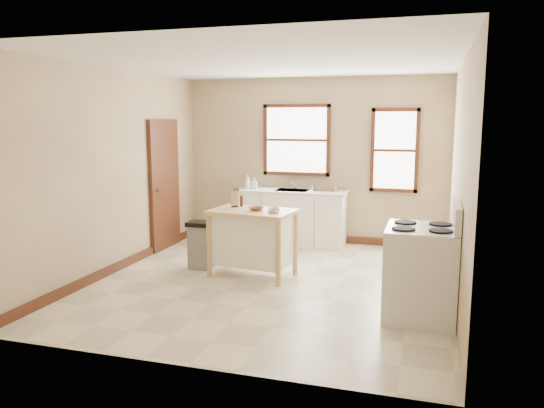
{
  "coord_description": "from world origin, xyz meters",
  "views": [
    {
      "loc": [
        1.93,
        -6.39,
        2.11
      ],
      "look_at": [
        -0.11,
        0.4,
        0.97
      ],
      "focal_mm": 35.0,
      "sensor_mm": 36.0,
      "label": 1
    }
  ],
  "objects_px": {
    "dish_rack": "(326,188)",
    "pepper_grinder": "(241,201)",
    "gas_stove": "(421,261)",
    "trash_bin": "(201,245)",
    "bowl_b": "(273,209)",
    "bowl_a": "(256,209)",
    "soap_bottle_a": "(247,182)",
    "kitchen_island": "(253,243)",
    "knife_block": "(235,200)",
    "bowl_c": "(274,211)",
    "soap_bottle_b": "(254,183)"
  },
  "relations": [
    {
      "from": "trash_bin",
      "to": "bowl_b",
      "type": "bearing_deg",
      "value": -5.57
    },
    {
      "from": "bowl_a",
      "to": "gas_stove",
      "type": "height_order",
      "value": "gas_stove"
    },
    {
      "from": "trash_bin",
      "to": "soap_bottle_a",
      "type": "bearing_deg",
      "value": 86.36
    },
    {
      "from": "bowl_c",
      "to": "trash_bin",
      "type": "height_order",
      "value": "bowl_c"
    },
    {
      "from": "dish_rack",
      "to": "trash_bin",
      "type": "xyz_separation_m",
      "value": [
        -1.42,
        -1.86,
        -0.63
      ]
    },
    {
      "from": "bowl_b",
      "to": "trash_bin",
      "type": "bearing_deg",
      "value": 175.83
    },
    {
      "from": "soap_bottle_b",
      "to": "dish_rack",
      "type": "height_order",
      "value": "soap_bottle_b"
    },
    {
      "from": "pepper_grinder",
      "to": "trash_bin",
      "type": "distance_m",
      "value": 0.86
    },
    {
      "from": "soap_bottle_a",
      "to": "bowl_a",
      "type": "bearing_deg",
      "value": -80.45
    },
    {
      "from": "knife_block",
      "to": "gas_stove",
      "type": "distance_m",
      "value": 2.81
    },
    {
      "from": "kitchen_island",
      "to": "knife_block",
      "type": "bearing_deg",
      "value": 155.66
    },
    {
      "from": "dish_rack",
      "to": "knife_block",
      "type": "bearing_deg",
      "value": -139.49
    },
    {
      "from": "knife_block",
      "to": "gas_stove",
      "type": "xyz_separation_m",
      "value": [
        2.53,
        -1.16,
        -0.37
      ]
    },
    {
      "from": "dish_rack",
      "to": "trash_bin",
      "type": "bearing_deg",
      "value": -149.12
    },
    {
      "from": "dish_rack",
      "to": "gas_stove",
      "type": "relative_size",
      "value": 0.32
    },
    {
      "from": "dish_rack",
      "to": "bowl_b",
      "type": "bearing_deg",
      "value": -121.24
    },
    {
      "from": "dish_rack",
      "to": "pepper_grinder",
      "type": "distance_m",
      "value": 1.93
    },
    {
      "from": "soap_bottle_a",
      "to": "dish_rack",
      "type": "xyz_separation_m",
      "value": [
        1.35,
        0.06,
        -0.07
      ]
    },
    {
      "from": "soap_bottle_a",
      "to": "kitchen_island",
      "type": "relative_size",
      "value": 0.22
    },
    {
      "from": "pepper_grinder",
      "to": "bowl_a",
      "type": "distance_m",
      "value": 0.4
    },
    {
      "from": "bowl_a",
      "to": "trash_bin",
      "type": "height_order",
      "value": "bowl_a"
    },
    {
      "from": "bowl_a",
      "to": "trash_bin",
      "type": "distance_m",
      "value": 1.06
    },
    {
      "from": "soap_bottle_a",
      "to": "gas_stove",
      "type": "distance_m",
      "value": 4.14
    },
    {
      "from": "soap_bottle_b",
      "to": "pepper_grinder",
      "type": "height_order",
      "value": "soap_bottle_b"
    },
    {
      "from": "bowl_b",
      "to": "bowl_a",
      "type": "bearing_deg",
      "value": -171.04
    },
    {
      "from": "kitchen_island",
      "to": "bowl_c",
      "type": "relative_size",
      "value": 7.08
    },
    {
      "from": "bowl_a",
      "to": "kitchen_island",
      "type": "bearing_deg",
      "value": 168.51
    },
    {
      "from": "soap_bottle_a",
      "to": "pepper_grinder",
      "type": "height_order",
      "value": "soap_bottle_a"
    },
    {
      "from": "soap_bottle_a",
      "to": "gas_stove",
      "type": "xyz_separation_m",
      "value": [
        2.95,
        -2.87,
        -0.41
      ]
    },
    {
      "from": "kitchen_island",
      "to": "pepper_grinder",
      "type": "height_order",
      "value": "pepper_grinder"
    },
    {
      "from": "soap_bottle_a",
      "to": "bowl_b",
      "type": "height_order",
      "value": "soap_bottle_a"
    },
    {
      "from": "gas_stove",
      "to": "trash_bin",
      "type": "bearing_deg",
      "value": 160.48
    },
    {
      "from": "pepper_grinder",
      "to": "bowl_b",
      "type": "height_order",
      "value": "pepper_grinder"
    },
    {
      "from": "dish_rack",
      "to": "kitchen_island",
      "type": "relative_size",
      "value": 0.37
    },
    {
      "from": "dish_rack",
      "to": "kitchen_island",
      "type": "xyz_separation_m",
      "value": [
        -0.61,
        -1.97,
        -0.52
      ]
    },
    {
      "from": "dish_rack",
      "to": "bowl_b",
      "type": "xyz_separation_m",
      "value": [
        -0.32,
        -1.94,
        -0.05
      ]
    },
    {
      "from": "knife_block",
      "to": "bowl_a",
      "type": "distance_m",
      "value": 0.44
    },
    {
      "from": "pepper_grinder",
      "to": "bowl_c",
      "type": "bearing_deg",
      "value": -31.07
    },
    {
      "from": "knife_block",
      "to": "dish_rack",
      "type": "bearing_deg",
      "value": 49.36
    },
    {
      "from": "bowl_c",
      "to": "trash_bin",
      "type": "bearing_deg",
      "value": 169.61
    },
    {
      "from": "bowl_a",
      "to": "gas_stove",
      "type": "bearing_deg",
      "value": -23.96
    },
    {
      "from": "soap_bottle_b",
      "to": "pepper_grinder",
      "type": "distance_m",
      "value": 1.77
    },
    {
      "from": "soap_bottle_b",
      "to": "gas_stove",
      "type": "height_order",
      "value": "gas_stove"
    },
    {
      "from": "bowl_a",
      "to": "bowl_b",
      "type": "bearing_deg",
      "value": 8.96
    },
    {
      "from": "kitchen_island",
      "to": "trash_bin",
      "type": "xyz_separation_m",
      "value": [
        -0.81,
        0.1,
        -0.11
      ]
    },
    {
      "from": "gas_stove",
      "to": "bowl_b",
      "type": "bearing_deg",
      "value": 152.74
    },
    {
      "from": "pepper_grinder",
      "to": "bowl_b",
      "type": "xyz_separation_m",
      "value": [
        0.53,
        -0.22,
        -0.06
      ]
    },
    {
      "from": "kitchen_island",
      "to": "gas_stove",
      "type": "bearing_deg",
      "value": -17.07
    },
    {
      "from": "soap_bottle_b",
      "to": "trash_bin",
      "type": "height_order",
      "value": "soap_bottle_b"
    },
    {
      "from": "dish_rack",
      "to": "knife_block",
      "type": "xyz_separation_m",
      "value": [
        -0.93,
        -1.78,
        0.03
      ]
    }
  ]
}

